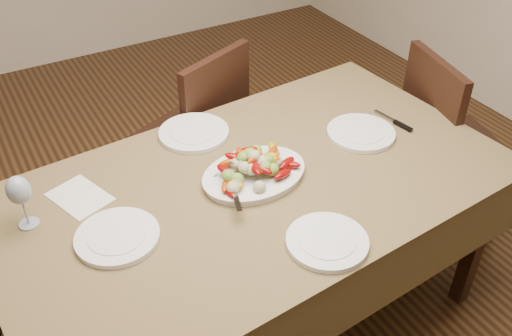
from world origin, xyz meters
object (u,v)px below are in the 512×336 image
at_px(wine_glass, 22,200).
at_px(dining_table, 256,257).
at_px(serving_platter, 254,176).
at_px(chair_right, 456,146).
at_px(plate_right, 361,133).
at_px(plate_left, 117,237).
at_px(plate_far, 194,133).
at_px(chair_far, 189,135).
at_px(plate_near, 327,242).

bearing_deg(wine_glass, dining_table, -13.20).
bearing_deg(serving_platter, dining_table, -101.76).
relative_size(chair_right, plate_right, 3.52).
bearing_deg(plate_left, dining_table, 3.63).
bearing_deg(dining_table, plate_far, 99.20).
height_order(plate_left, plate_far, same).
bearing_deg(chair_far, chair_right, 123.09).
height_order(serving_platter, plate_near, serving_platter).
bearing_deg(plate_right, plate_far, 149.85).
bearing_deg(plate_far, dining_table, -80.80).
bearing_deg(wine_glass, plate_left, -42.73).
distance_m(serving_platter, wine_glass, 0.77).
distance_m(plate_far, wine_glass, 0.72).
distance_m(chair_right, plate_near, 1.22).
bearing_deg(wine_glass, chair_right, -3.28).
bearing_deg(plate_far, plate_near, -82.68).
xyz_separation_m(chair_far, chair_right, (1.06, -0.73, 0.00)).
bearing_deg(plate_far, chair_right, -14.85).
bearing_deg(wine_glass, plate_near, -35.33).
distance_m(chair_far, plate_near, 1.21).
bearing_deg(plate_left, chair_far, 53.79).
xyz_separation_m(plate_left, plate_far, (0.46, 0.42, 0.00)).
height_order(chair_far, wine_glass, wine_glass).
height_order(chair_right, plate_right, chair_right).
bearing_deg(plate_near, chair_far, 87.76).
bearing_deg(chair_right, serving_platter, 105.28).
relative_size(chair_far, wine_glass, 4.64).
bearing_deg(chair_right, plate_near, 125.12).
bearing_deg(wine_glass, plate_right, -5.60).
height_order(dining_table, chair_right, chair_right).
bearing_deg(dining_table, chair_far, 84.11).
bearing_deg(plate_right, chair_far, 120.13).
bearing_deg(plate_left, serving_platter, 5.93).
relative_size(serving_platter, plate_far, 1.36).
bearing_deg(plate_far, plate_left, -137.71).
bearing_deg(serving_platter, plate_right, 3.44).
height_order(dining_table, plate_left, plate_left).
xyz_separation_m(chair_far, plate_left, (-0.61, -0.83, 0.29)).
bearing_deg(chair_right, chair_far, 68.45).
distance_m(dining_table, plate_near, 0.54).
bearing_deg(serving_platter, chair_far, 84.28).
relative_size(serving_platter, wine_glass, 1.86).
xyz_separation_m(serving_platter, plate_left, (-0.53, -0.05, -0.00)).
height_order(chair_right, wine_glass, wine_glass).
height_order(dining_table, plate_near, plate_near).
xyz_separation_m(chair_right, plate_near, (-1.10, -0.45, 0.29)).
height_order(plate_left, wine_glass, wine_glass).
relative_size(dining_table, serving_platter, 4.83).
relative_size(chair_far, chair_right, 1.00).
xyz_separation_m(chair_far, plate_far, (-0.14, -0.41, 0.29)).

